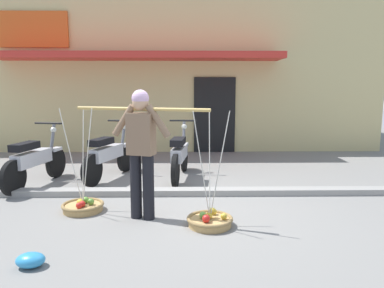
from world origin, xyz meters
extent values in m
plane|color=gray|center=(0.00, 0.00, 0.00)|extent=(90.00, 90.00, 0.00)
cube|color=gray|center=(0.00, 0.70, 0.05)|extent=(20.00, 0.24, 0.10)
cylinder|color=black|center=(-0.63, -0.33, 0.43)|extent=(0.15, 0.15, 0.86)
cylinder|color=black|center=(-0.46, -0.38, 0.43)|extent=(0.15, 0.15, 0.86)
cube|color=#84664C|center=(-0.54, -0.36, 1.13)|extent=(0.39, 0.30, 0.54)
sphere|color=tan|center=(-0.54, -0.36, 1.53)|extent=(0.21, 0.21, 0.21)
sphere|color=#D1A8CC|center=(-0.54, -0.36, 1.58)|extent=(0.22, 0.22, 0.22)
cylinder|color=#84664C|center=(-0.77, -0.28, 1.30)|extent=(0.35, 0.19, 0.43)
cylinder|color=#84664C|center=(-0.31, -0.43, 1.30)|extent=(0.35, 0.19, 0.43)
cylinder|color=tan|center=(-0.54, -0.36, 1.45)|extent=(1.76, 0.62, 0.04)
cylinder|color=tan|center=(-1.42, -0.07, 0.04)|extent=(0.54, 0.54, 0.09)
torus|color=olive|center=(-1.42, -0.07, 0.10)|extent=(0.58, 0.58, 0.05)
sphere|color=yellow|center=(-1.44, -0.10, 0.14)|extent=(0.10, 0.10, 0.10)
sphere|color=red|center=(-1.42, -0.22, 0.13)|extent=(0.08, 0.08, 0.08)
sphere|color=#639A3B|center=(-1.30, -0.06, 0.14)|extent=(0.09, 0.09, 0.09)
sphere|color=red|center=(-1.40, -0.15, 0.13)|extent=(0.09, 0.09, 0.09)
sphere|color=#67A03D|center=(-1.40, 0.01, 0.14)|extent=(0.10, 0.10, 0.10)
cylinder|color=silver|center=(-1.42, 0.06, 0.77)|extent=(0.01, 0.26, 1.36)
cylinder|color=silver|center=(-1.52, -0.13, 0.77)|extent=(0.23, 0.14, 1.36)
cylinder|color=silver|center=(-1.31, -0.13, 0.77)|extent=(0.23, 0.14, 1.36)
cylinder|color=tan|center=(0.33, -0.65, 0.04)|extent=(0.54, 0.54, 0.09)
torus|color=olive|center=(0.33, -0.65, 0.10)|extent=(0.58, 0.58, 0.05)
sphere|color=gold|center=(0.32, -0.65, 0.13)|extent=(0.09, 0.09, 0.09)
sphere|color=red|center=(0.28, -0.76, 0.14)|extent=(0.10, 0.10, 0.10)
sphere|color=gold|center=(0.50, -0.67, 0.13)|extent=(0.08, 0.08, 0.08)
sphere|color=#77B846|center=(0.24, -0.63, 0.13)|extent=(0.09, 0.09, 0.09)
sphere|color=gold|center=(0.39, -0.49, 0.13)|extent=(0.08, 0.08, 0.08)
sphere|color=gold|center=(0.37, -0.61, 0.18)|extent=(0.08, 0.08, 0.08)
cylinder|color=silver|center=(0.33, -0.52, 0.77)|extent=(0.01, 0.26, 1.36)
cylinder|color=silver|center=(0.22, -0.71, 0.77)|extent=(0.23, 0.14, 1.36)
cylinder|color=silver|center=(0.44, -0.71, 0.77)|extent=(0.23, 0.14, 1.36)
cylinder|color=black|center=(-2.48, 1.92, 0.29)|extent=(0.20, 0.58, 0.58)
cylinder|color=black|center=(-2.73, 0.71, 0.29)|extent=(0.20, 0.58, 0.58)
cube|color=silver|center=(-2.48, 1.92, 0.55)|extent=(0.19, 0.30, 0.06)
cube|color=silver|center=(-2.63, 1.22, 0.51)|extent=(0.38, 0.92, 0.24)
cube|color=black|center=(-2.66, 1.04, 0.75)|extent=(0.33, 0.59, 0.12)
cylinder|color=slate|center=(-2.50, 1.82, 0.68)|extent=(0.12, 0.30, 0.76)
cylinder|color=black|center=(-2.52, 1.74, 1.07)|extent=(0.54, 0.15, 0.04)
sphere|color=silver|center=(-2.48, 1.90, 0.93)|extent=(0.11, 0.11, 0.11)
cylinder|color=black|center=(-1.22, 2.41, 0.29)|extent=(0.26, 0.58, 0.58)
cylinder|color=black|center=(-1.61, 1.23, 0.29)|extent=(0.26, 0.58, 0.58)
cube|color=silver|center=(-1.22, 2.41, 0.55)|extent=(0.22, 0.31, 0.06)
cube|color=silver|center=(-1.45, 1.73, 0.51)|extent=(0.48, 0.92, 0.24)
cube|color=black|center=(-1.50, 1.55, 0.75)|extent=(0.39, 0.60, 0.12)
cylinder|color=slate|center=(-1.25, 2.31, 0.68)|extent=(0.15, 0.30, 0.76)
cylinder|color=black|center=(-1.28, 2.24, 1.07)|extent=(0.52, 0.21, 0.04)
sphere|color=silver|center=(-1.22, 2.39, 0.93)|extent=(0.11, 0.11, 0.11)
cylinder|color=black|center=(0.00, 2.43, 0.29)|extent=(0.15, 0.59, 0.58)
cylinder|color=black|center=(-0.15, 1.20, 0.29)|extent=(0.15, 0.59, 0.58)
cube|color=silver|center=(0.00, 2.43, 0.55)|extent=(0.17, 0.29, 0.06)
cube|color=silver|center=(-0.09, 1.72, 0.51)|extent=(0.31, 0.92, 0.24)
cube|color=black|center=(-0.11, 1.54, 0.75)|extent=(0.29, 0.58, 0.12)
cylinder|color=slate|center=(-0.01, 2.33, 0.68)|extent=(0.10, 0.30, 0.76)
cylinder|color=black|center=(-0.02, 2.25, 1.07)|extent=(0.54, 0.10, 0.04)
sphere|color=silver|center=(0.00, 2.41, 0.93)|extent=(0.11, 0.11, 0.11)
cube|color=#DBC684|center=(-1.15, 7.23, 2.10)|extent=(13.00, 5.00, 4.20)
cube|color=red|center=(-1.15, 4.23, 2.50)|extent=(7.15, 1.00, 0.16)
cube|color=#DB5B1E|center=(-4.08, 4.68, 3.20)|extent=(2.20, 0.08, 0.90)
cube|color=black|center=(0.80, 4.71, 1.00)|extent=(1.10, 0.06, 2.00)
ellipsoid|color=#3393D1|center=(-1.47, -1.67, 0.07)|extent=(0.28, 0.22, 0.14)
camera|label=1|loc=(0.04, -4.99, 1.71)|focal=33.94mm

